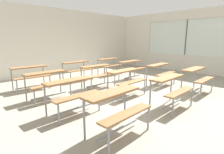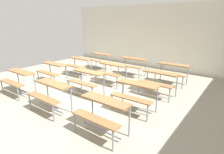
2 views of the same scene
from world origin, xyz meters
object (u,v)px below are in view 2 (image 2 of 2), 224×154
at_px(desk_bench_r1c0, 52,69).
at_px(desk_bench_r1c2, 135,91).
at_px(desk_bench_r0c1, 50,91).
at_px(desk_bench_r2c1, 111,69).
at_px(desk_bench_r2c0, 78,62).
at_px(desk_bench_r2c2, 158,78).
at_px(desk_bench_r0c2, 102,109).
at_px(desk_bench_r1c1, 86,77).
at_px(desk_bench_r3c0, 100,58).
at_px(desk_bench_r0c0, 18,77).
at_px(desk_bench_r3c1, 132,63).
at_px(desk_bench_r3c2, 172,69).

bearing_deg(desk_bench_r1c0, desk_bench_r1c2, -1.40).
distance_m(desk_bench_r0c1, desk_bench_r2c1, 2.62).
bearing_deg(desk_bench_r2c0, desk_bench_r2c2, -1.00).
height_order(desk_bench_r0c1, desk_bench_r1c0, same).
height_order(desk_bench_r0c2, desk_bench_r1c0, same).
bearing_deg(desk_bench_r0c2, desk_bench_r0c1, -179.00).
xyz_separation_m(desk_bench_r1c1, desk_bench_r3c0, (-1.73, 2.59, 0.00)).
height_order(desk_bench_r0c0, desk_bench_r2c0, same).
relative_size(desk_bench_r1c2, desk_bench_r2c1, 1.01).
bearing_deg(desk_bench_r0c0, desk_bench_r3c1, 63.93).
height_order(desk_bench_r1c2, desk_bench_r2c1, same).
height_order(desk_bench_r1c1, desk_bench_r3c1, same).
relative_size(desk_bench_r2c0, desk_bench_r3c1, 1.00).
distance_m(desk_bench_r0c0, desk_bench_r0c2, 3.47).
xyz_separation_m(desk_bench_r1c1, desk_bench_r1c2, (1.78, -0.05, 0.00)).
height_order(desk_bench_r0c0, desk_bench_r3c0, same).
bearing_deg(desk_bench_r3c2, desk_bench_r1c0, -145.39).
distance_m(desk_bench_r2c1, desk_bench_r2c2, 1.82).
bearing_deg(desk_bench_r3c2, desk_bench_r0c0, -133.40).
xyz_separation_m(desk_bench_r0c2, desk_bench_r3c2, (0.02, 3.88, 0.00)).
bearing_deg(desk_bench_r1c2, desk_bench_r2c0, 156.70).
bearing_deg(desk_bench_r2c1, desk_bench_r1c1, -88.61).
relative_size(desk_bench_r1c2, desk_bench_r2c2, 1.02).
xyz_separation_m(desk_bench_r2c1, desk_bench_r3c1, (0.07, 1.36, 0.00)).
bearing_deg(desk_bench_r1c1, desk_bench_r3c1, 87.10).
relative_size(desk_bench_r0c1, desk_bench_r3c2, 0.99).
bearing_deg(desk_bench_r0c0, desk_bench_r1c2, 17.97).
relative_size(desk_bench_r2c2, desk_bench_r3c0, 0.98).
distance_m(desk_bench_r1c2, desk_bench_r2c1, 2.22).
bearing_deg(desk_bench_r1c1, desk_bench_r1c0, 178.74).
height_order(desk_bench_r1c0, desk_bench_r2c1, same).
distance_m(desk_bench_r1c0, desk_bench_r3c2, 4.40).
bearing_deg(desk_bench_r2c2, desk_bench_r0c0, -143.16).
bearing_deg(desk_bench_r2c2, desk_bench_r0c1, -123.08).
relative_size(desk_bench_r0c0, desk_bench_r2c0, 1.00).
distance_m(desk_bench_r2c2, desk_bench_r3c2, 1.29).
distance_m(desk_bench_r2c1, desk_bench_r3c0, 2.17).
bearing_deg(desk_bench_r2c1, desk_bench_r2c0, -178.77).
xyz_separation_m(desk_bench_r0c2, desk_bench_r2c1, (-1.76, 2.57, 0.00)).
height_order(desk_bench_r1c1, desk_bench_r3c0, same).
height_order(desk_bench_r2c0, desk_bench_r2c1, same).
xyz_separation_m(desk_bench_r1c2, desk_bench_r3c0, (-3.50, 2.64, 0.00)).
bearing_deg(desk_bench_r1c0, desk_bench_r1c1, -0.46).
bearing_deg(desk_bench_r3c0, desk_bench_r3c2, 2.25).
height_order(desk_bench_r1c2, desk_bench_r3c1, same).
height_order(desk_bench_r0c0, desk_bench_r0c2, same).
bearing_deg(desk_bench_r1c2, desk_bench_r1c1, 175.54).
bearing_deg(desk_bench_r0c0, desk_bench_r0c1, -3.32).
distance_m(desk_bench_r1c0, desk_bench_r2c2, 3.82).
bearing_deg(desk_bench_r0c2, desk_bench_r1c0, 159.28).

